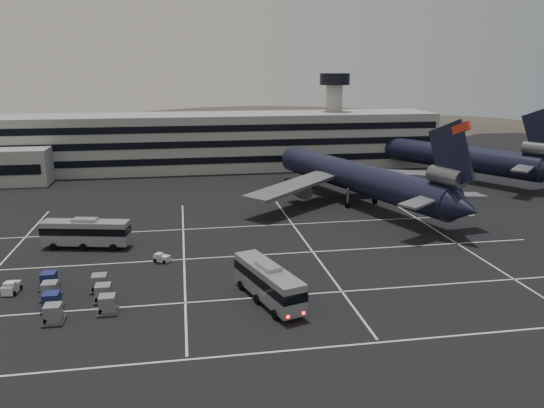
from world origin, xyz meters
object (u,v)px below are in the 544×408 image
(bus_near, at_px, (268,281))
(uld_cluster, at_px, (74,295))
(tug_a, at_px, (11,288))
(bus_far, at_px, (86,232))
(trijet_main, at_px, (357,177))

(bus_near, xyz_separation_m, uld_cluster, (-21.24, 3.15, -1.43))
(bus_near, bearing_deg, tug_a, 148.65)
(bus_far, height_order, tug_a, bus_far)
(trijet_main, bearing_deg, tug_a, -166.01)
(bus_near, xyz_separation_m, bus_far, (-22.92, 22.40, 0.00))
(uld_cluster, bearing_deg, tug_a, 152.78)
(bus_near, distance_m, tug_a, 29.78)
(trijet_main, height_order, uld_cluster, trijet_main)
(tug_a, bearing_deg, uld_cluster, -18.99)
(trijet_main, height_order, tug_a, trijet_main)
(bus_far, bearing_deg, trijet_main, -56.79)
(uld_cluster, bearing_deg, bus_far, 94.97)
(bus_far, xyz_separation_m, tug_a, (-5.96, -15.33, -1.71))
(bus_near, distance_m, bus_far, 32.05)
(tug_a, distance_m, uld_cluster, 8.59)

